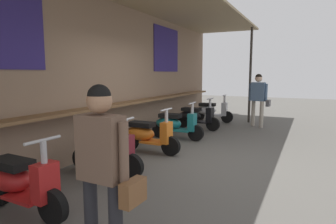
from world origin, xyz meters
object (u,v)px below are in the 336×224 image
scooter_black (195,117)px  scooter_teal (174,124)px  scooter_red (18,182)px  scooter_silver (210,111)px  scooter_orange (146,134)px  shopper_browsing (103,160)px  scooter_maroon (102,151)px  shopper_with_handbag (259,95)px

scooter_black → scooter_teal: bearing=-87.2°
scooter_red → scooter_silver: bearing=92.1°
scooter_orange → scooter_teal: (1.43, -0.00, 0.00)m
scooter_orange → scooter_black: bearing=91.3°
scooter_orange → shopper_browsing: 3.77m
scooter_teal → scooter_silver: (3.01, -0.00, 0.00)m
scooter_silver → shopper_browsing: bearing=-82.3°
scooter_maroon → scooter_silver: (5.91, -0.00, 0.00)m
scooter_teal → shopper_with_handbag: (2.76, -1.64, 0.62)m
scooter_black → shopper_with_handbag: 2.18m
shopper_browsing → scooter_red: bearing=79.6°
scooter_silver → shopper_with_handbag: (-0.25, -1.64, 0.62)m
scooter_maroon → scooter_orange: (1.48, -0.00, 0.00)m
scooter_maroon → scooter_silver: bearing=89.2°
scooter_silver → shopper_with_handbag: 1.77m
scooter_black → shopper_browsing: 6.50m
scooter_maroon → scooter_red: bearing=-90.8°
scooter_silver → shopper_with_handbag: bearing=-12.2°
scooter_red → scooter_black: 5.94m
scooter_red → shopper_with_handbag: shopper_with_handbag is taller
scooter_teal → shopper_browsing: bearing=-73.9°
scooter_black → scooter_silver: 1.54m
scooter_silver → shopper_browsing: size_ratio=0.88×
scooter_orange → shopper_with_handbag: bearing=70.0°
scooter_black → scooter_red: bearing=-87.2°
scooter_silver → shopper_with_handbag: shopper_with_handbag is taller
scooter_silver → shopper_browsing: shopper_browsing is taller
scooter_black → shopper_with_handbag: size_ratio=0.84×
scooter_maroon → shopper_with_handbag: size_ratio=0.84×
shopper_browsing → scooter_silver: bearing=13.3°
scooter_black → shopper_browsing: shopper_browsing is taller
scooter_maroon → scooter_teal: same height
scooter_red → scooter_maroon: (1.57, 0.00, 0.00)m
shopper_with_handbag → scooter_maroon: bearing=168.9°
scooter_red → scooter_black: same height
scooter_orange → scooter_silver: same height
scooter_red → scooter_teal: same height
scooter_teal → scooter_silver: size_ratio=1.00×
scooter_red → scooter_orange: same height
scooter_maroon → scooter_black: size_ratio=1.00×
scooter_silver → shopper_browsing: (-7.82, -1.56, 0.57)m
scooter_red → scooter_orange: bearing=92.1°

